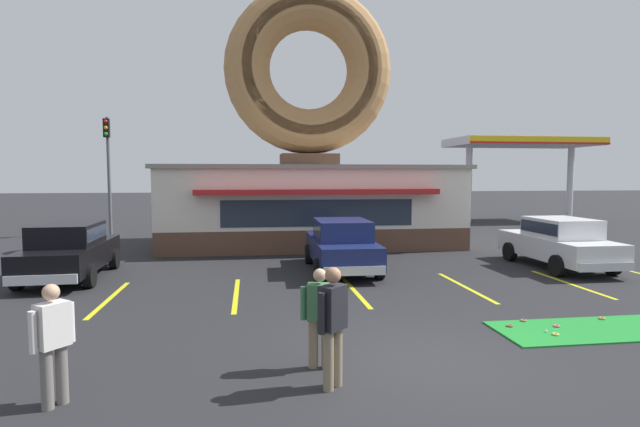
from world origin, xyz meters
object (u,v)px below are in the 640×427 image
car_black (69,249)px  pedestrian_hooded_kid (333,321)px  pedestrian_leather_jacket_man (53,339)px  trash_bin (458,237)px  car_white (559,241)px  traffic_light_pole (108,160)px  pedestrian_blue_sweater_man (320,314)px  car_navy (342,243)px  golf_ball (546,331)px

car_black → pedestrian_hooded_kid: (6.24, -8.30, 0.08)m
car_black → pedestrian_leather_jacket_man: car_black is taller
trash_bin → pedestrian_hooded_kid: bearing=-120.4°
car_white → traffic_light_pole: traffic_light_pole is taller
pedestrian_blue_sweater_man → pedestrian_hooded_kid: 0.75m
car_white → pedestrian_leather_jacket_man: car_white is taller
pedestrian_leather_jacket_man → trash_bin: 16.22m
car_navy → pedestrian_hooded_kid: size_ratio=2.69×
golf_ball → car_black: bearing=148.4°
pedestrian_blue_sweater_man → traffic_light_pole: (-7.92, 18.41, 2.86)m
golf_ball → car_black: 12.46m
pedestrian_blue_sweater_man → traffic_light_pole: 20.25m
pedestrian_hooded_kid → car_white: bearing=42.5°
golf_ball → traffic_light_pole: 21.62m
pedestrian_hooded_kid → trash_bin: pedestrian_hooded_kid is taller
car_white → car_navy: size_ratio=0.99×
traffic_light_pole → golf_ball: bearing=-54.6°
pedestrian_hooded_kid → trash_bin: 14.06m
car_white → car_navy: same height
car_navy → pedestrian_leather_jacket_man: 9.92m
pedestrian_blue_sweater_man → pedestrian_leather_jacket_man: pedestrian_leather_jacket_man is taller
golf_ball → car_navy: size_ratio=0.01×
pedestrian_blue_sweater_man → pedestrian_hooded_kid: pedestrian_hooded_kid is taller
pedestrian_hooded_kid → traffic_light_pole: bearing=112.7°
pedestrian_leather_jacket_man → trash_bin: bearing=48.6°
car_navy → pedestrian_leather_jacket_man: (-5.29, -8.39, 0.00)m
car_navy → trash_bin: size_ratio=4.71×
car_black → car_navy: bearing=0.4°
car_black → pedestrian_blue_sweater_man: bearing=-50.8°
car_black → car_navy: size_ratio=1.00×
golf_ball → car_white: size_ratio=0.01×
trash_bin → golf_ball: bearing=-104.9°
pedestrian_hooded_kid → pedestrian_leather_jacket_man: pedestrian_hooded_kid is taller
car_white → car_navy: bearing=176.6°
car_black → traffic_light_pole: 11.36m
golf_ball → pedestrian_leather_jacket_man: bearing=-167.0°
car_black → pedestrian_leather_jacket_man: bearing=-72.6°
traffic_light_pole → car_navy: bearing=-48.2°
pedestrian_leather_jacket_man → car_navy: bearing=57.8°
pedestrian_hooded_kid → pedestrian_leather_jacket_man: bearing=-179.2°
car_white → trash_bin: bearing=110.2°
pedestrian_blue_sweater_man → car_black: bearing=129.2°
pedestrian_blue_sweater_man → traffic_light_pole: size_ratio=0.27×
car_white → pedestrian_hooded_kid: (-8.65, -7.93, 0.08)m
car_white → pedestrian_blue_sweater_man: size_ratio=2.95×
car_black → pedestrian_blue_sweater_man: 9.75m
golf_ball → pedestrian_leather_jacket_man: (-7.97, -1.84, 0.83)m
car_white → car_navy: (-6.98, 0.42, 0.00)m
car_navy → pedestrian_blue_sweater_man: size_ratio=2.97×
car_white → trash_bin: car_white is taller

